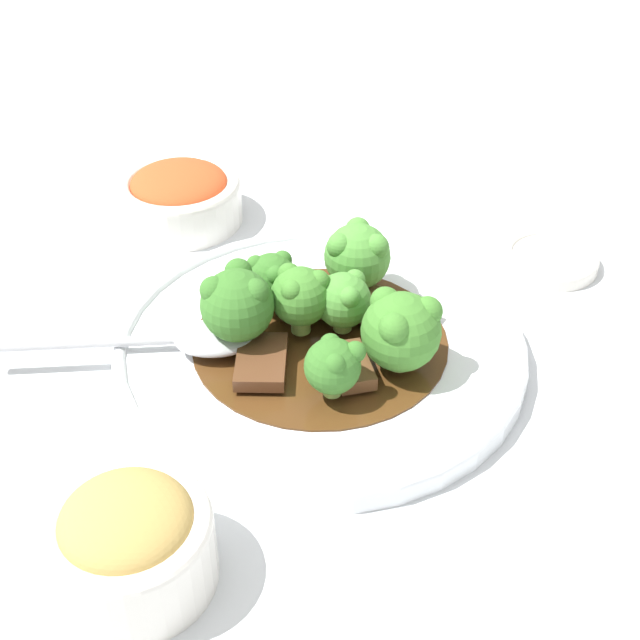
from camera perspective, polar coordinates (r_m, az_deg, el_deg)
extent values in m
plane|color=silver|center=(0.65, 0.00, -2.40)|extent=(4.00, 4.00, 0.00)
cylinder|color=white|center=(0.64, 0.00, -1.92)|extent=(0.29, 0.29, 0.01)
torus|color=white|center=(0.64, 0.00, -1.43)|extent=(0.29, 0.29, 0.01)
cylinder|color=#4C2D14|center=(0.64, 0.00, -1.37)|extent=(0.18, 0.18, 0.00)
cube|color=brown|center=(0.66, -0.63, 1.18)|extent=(0.05, 0.04, 0.01)
cube|color=brown|center=(0.60, 2.00, -2.96)|extent=(0.03, 0.05, 0.01)
cube|color=brown|center=(0.65, 4.30, 0.64)|extent=(0.07, 0.07, 0.01)
cube|color=#56331E|center=(0.61, -3.78, -2.66)|extent=(0.04, 0.06, 0.01)
cylinder|color=#8EB756|center=(0.63, -1.24, -0.14)|extent=(0.01, 0.01, 0.02)
sphere|color=#427F2D|center=(0.62, -1.26, 1.53)|extent=(0.04, 0.04, 0.04)
sphere|color=#427F2D|center=(0.62, -0.06, 2.51)|extent=(0.02, 0.02, 0.02)
sphere|color=#427F2D|center=(0.62, -2.00, 2.96)|extent=(0.02, 0.02, 0.02)
sphere|color=#427F2D|center=(0.60, -1.77, 1.75)|extent=(0.02, 0.02, 0.02)
cylinder|color=#7FA84C|center=(0.66, -3.05, 1.29)|extent=(0.01, 0.01, 0.01)
sphere|color=#387028|center=(0.65, -3.11, 2.68)|extent=(0.04, 0.04, 0.04)
sphere|color=#387028|center=(0.65, -2.42, 3.86)|extent=(0.01, 0.01, 0.01)
sphere|color=#387028|center=(0.64, -4.13, 3.55)|extent=(0.01, 0.01, 0.01)
sphere|color=#387028|center=(0.63, -2.86, 2.88)|extent=(0.01, 0.01, 0.01)
cylinder|color=#7FA84C|center=(0.63, -5.21, -0.76)|extent=(0.02, 0.02, 0.02)
sphere|color=#387028|center=(0.61, -5.34, 1.15)|extent=(0.05, 0.05, 0.05)
sphere|color=#387028|center=(0.62, -5.25, 3.08)|extent=(0.02, 0.02, 0.02)
sphere|color=#387028|center=(0.60, -6.80, 1.81)|extent=(0.02, 0.02, 0.02)
sphere|color=#387028|center=(0.60, -4.19, 1.76)|extent=(0.02, 0.02, 0.02)
cylinder|color=#7FA84C|center=(0.58, 1.09, -4.31)|extent=(0.01, 0.01, 0.01)
sphere|color=#387028|center=(0.57, 1.11, -2.94)|extent=(0.04, 0.04, 0.04)
sphere|color=#387028|center=(0.57, 0.39, -1.57)|extent=(0.01, 0.01, 0.01)
sphere|color=#387028|center=(0.56, 0.69, -2.85)|extent=(0.01, 0.01, 0.01)
sphere|color=#387028|center=(0.57, 2.27, -2.05)|extent=(0.01, 0.01, 0.01)
cylinder|color=#7FA84C|center=(0.64, 1.45, -0.17)|extent=(0.01, 0.01, 0.01)
sphere|color=#4C8E38|center=(0.63, 1.48, 1.28)|extent=(0.04, 0.04, 0.04)
sphere|color=#4C8E38|center=(0.62, 0.37, 2.23)|extent=(0.02, 0.02, 0.02)
sphere|color=#4C8E38|center=(0.61, 1.88, 1.45)|extent=(0.02, 0.02, 0.02)
sphere|color=#4C8E38|center=(0.63, 2.24, 2.58)|extent=(0.02, 0.02, 0.02)
cylinder|color=#7FA84C|center=(0.68, 2.35, 2.42)|extent=(0.02, 0.02, 0.01)
sphere|color=#4C8E38|center=(0.66, 2.40, 4.09)|extent=(0.05, 0.05, 0.05)
sphere|color=#4C8E38|center=(0.65, 1.25, 4.75)|extent=(0.02, 0.02, 0.02)
sphere|color=#4C8E38|center=(0.65, 3.62, 4.70)|extent=(0.02, 0.02, 0.02)
sphere|color=#4C8E38|center=(0.67, 2.43, 5.80)|extent=(0.02, 0.02, 0.02)
cylinder|color=#8EB756|center=(0.61, 5.08, -2.52)|extent=(0.02, 0.02, 0.01)
sphere|color=#427F2D|center=(0.59, 5.21, -0.74)|extent=(0.05, 0.05, 0.05)
sphere|color=#427F2D|center=(0.57, 4.78, -0.54)|extent=(0.02, 0.02, 0.02)
sphere|color=#427F2D|center=(0.59, 6.88, 0.55)|extent=(0.02, 0.02, 0.02)
sphere|color=#427F2D|center=(0.59, 4.19, 1.17)|extent=(0.02, 0.02, 0.02)
ellipsoid|color=#B7B7BC|center=(0.63, -6.71, -0.88)|extent=(0.06, 0.04, 0.01)
cylinder|color=#B7B7BC|center=(0.64, -15.12, -1.48)|extent=(0.13, 0.01, 0.01)
cylinder|color=white|center=(0.81, -8.80, 6.52)|extent=(0.06, 0.06, 0.01)
cylinder|color=white|center=(0.80, -8.90, 7.41)|extent=(0.11, 0.11, 0.04)
torus|color=white|center=(0.79, -9.02, 8.51)|extent=(0.11, 0.11, 0.01)
ellipsoid|color=#D14C23|center=(0.79, -9.04, 8.66)|extent=(0.08, 0.08, 0.02)
cylinder|color=white|center=(0.52, -11.68, -15.58)|extent=(0.05, 0.05, 0.01)
cylinder|color=white|center=(0.51, -11.95, -14.29)|extent=(0.09, 0.09, 0.04)
torus|color=white|center=(0.49, -12.28, -12.69)|extent=(0.09, 0.09, 0.01)
ellipsoid|color=tan|center=(0.49, -12.33, -12.46)|extent=(0.07, 0.07, 0.03)
cylinder|color=white|center=(0.76, 14.56, 3.69)|extent=(0.08, 0.08, 0.01)
torus|color=white|center=(0.76, 14.62, 4.01)|extent=(0.08, 0.08, 0.01)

